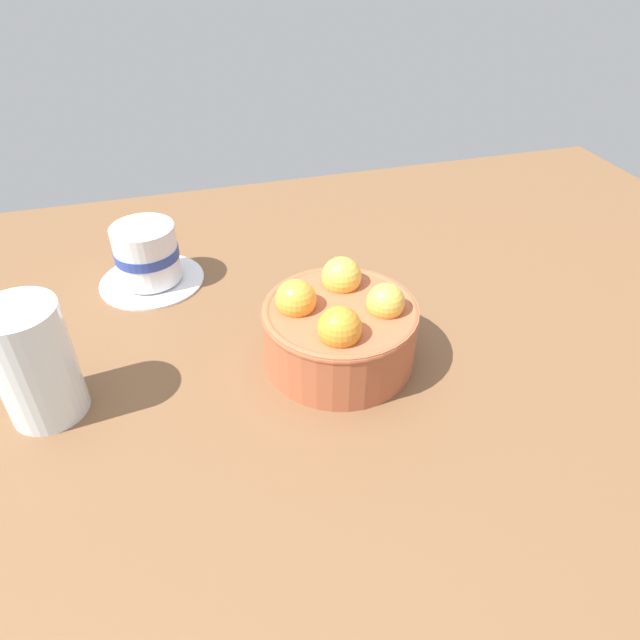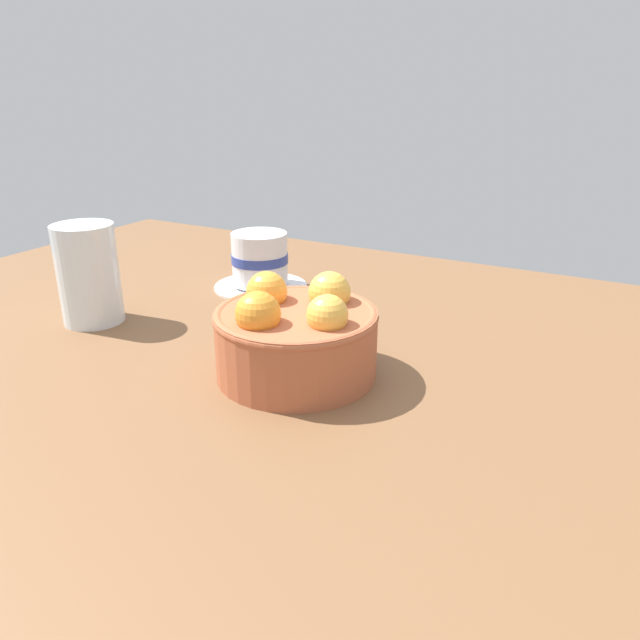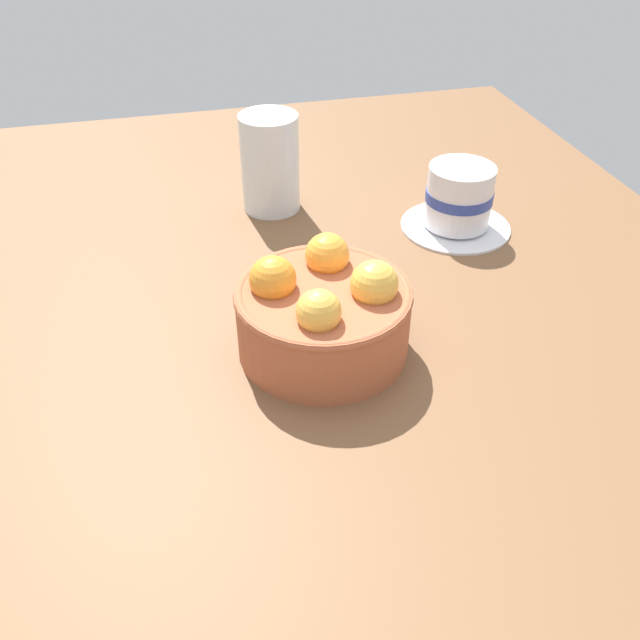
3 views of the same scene
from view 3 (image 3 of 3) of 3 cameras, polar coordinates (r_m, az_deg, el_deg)
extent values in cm
cube|color=brown|center=(63.88, 0.24, -3.82)|extent=(124.95, 91.96, 4.21)
cylinder|color=#AD5938|center=(60.53, 0.26, -0.01)|extent=(15.20, 15.20, 6.43)
torus|color=#AD5938|center=(58.87, 0.26, 2.18)|extent=(15.40, 15.40, 1.00)
sphere|color=gold|center=(58.03, 4.50, 2.97)|extent=(4.11, 4.11, 4.11)
sphere|color=orange|center=(61.76, 0.60, 5.40)|extent=(4.01, 4.01, 4.01)
sphere|color=orange|center=(58.61, -3.93, 3.39)|extent=(4.07, 4.07, 4.07)
sphere|color=#EFB144|center=(54.67, -0.11, 0.69)|extent=(3.70, 3.70, 3.70)
cylinder|color=silver|center=(82.19, 11.11, 7.69)|extent=(12.60, 12.60, 0.60)
cylinder|color=white|center=(80.45, 11.43, 10.03)|extent=(7.44, 7.44, 6.94)
cylinder|color=#2D4299|center=(80.42, 11.44, 10.06)|extent=(7.60, 7.60, 1.25)
cylinder|color=silver|center=(82.99, -4.15, 12.81)|extent=(6.88, 6.88, 11.46)
camera|label=1|loc=(0.68, -46.48, 26.47)|focal=32.08mm
camera|label=2|loc=(0.41, -65.19, -5.68)|focal=34.13mm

